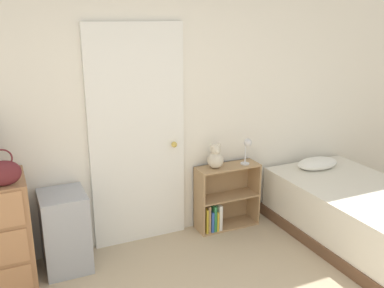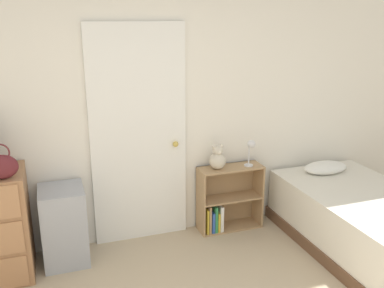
% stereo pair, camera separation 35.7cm
% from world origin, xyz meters
% --- Properties ---
extents(wall_back, '(10.00, 0.06, 2.55)m').
position_xyz_m(wall_back, '(0.00, 2.20, 1.27)').
color(wall_back, white).
rests_on(wall_back, ground_plane).
extents(door_closed, '(0.91, 0.09, 2.09)m').
position_xyz_m(door_closed, '(-0.02, 2.15, 1.05)').
color(door_closed, white).
rests_on(door_closed, ground_plane).
extents(handbag, '(0.25, 0.11, 0.29)m').
position_xyz_m(handbag, '(-1.19, 1.71, 1.03)').
color(handbag, '#591E23').
rests_on(handbag, dresser).
extents(storage_bin, '(0.38, 0.43, 0.70)m').
position_xyz_m(storage_bin, '(-0.77, 1.94, 0.35)').
color(storage_bin, '#999EA8').
rests_on(storage_bin, ground_plane).
extents(bookshelf, '(0.66, 0.24, 0.67)m').
position_xyz_m(bookshelf, '(0.83, 2.04, 0.29)').
color(bookshelf, tan).
rests_on(bookshelf, ground_plane).
extents(teddy_bear, '(0.17, 0.17, 0.25)m').
position_xyz_m(teddy_bear, '(0.73, 2.03, 0.78)').
color(teddy_bear, beige).
rests_on(teddy_bear, bookshelf).
extents(desk_lamp, '(0.10, 0.10, 0.27)m').
position_xyz_m(desk_lamp, '(1.08, 1.99, 0.87)').
color(desk_lamp, silver).
rests_on(desk_lamp, bookshelf).
extents(bed, '(1.08, 1.91, 0.66)m').
position_xyz_m(bed, '(1.91, 1.20, 0.27)').
color(bed, brown).
rests_on(bed, ground_plane).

